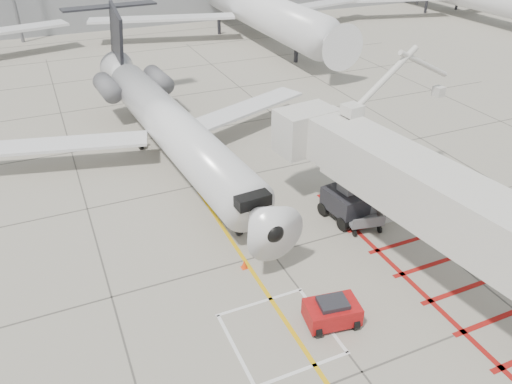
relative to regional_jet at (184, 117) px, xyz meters
name	(u,v)px	position (x,y,z in m)	size (l,w,h in m)	color
ground_plane	(311,304)	(1.49, -13.42, -4.08)	(260.00, 260.00, 0.00)	gray
regional_jet	(184,117)	(0.00, 0.00, 0.00)	(24.68, 31.11, 8.15)	silver
jet_bridge	(437,211)	(7.41, -13.83, -0.45)	(8.58, 18.12, 7.25)	silver
pushback_tug	(332,311)	(1.73, -14.74, -3.43)	(2.22, 1.39, 1.30)	#A51011
baggage_cart	(365,221)	(6.90, -9.58, -3.50)	(1.81, 1.14, 1.14)	#545458
ground_power_unit	(394,201)	(9.22, -8.97, -3.21)	(2.20, 1.28, 1.74)	#BAB7B1
cone_nose	(244,264)	(-0.24, -9.94, -3.86)	(0.32, 0.32, 0.44)	#F03D0C
cone_side	(268,201)	(3.22, -5.18, -3.85)	(0.33, 0.33, 0.46)	#FF4E0D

